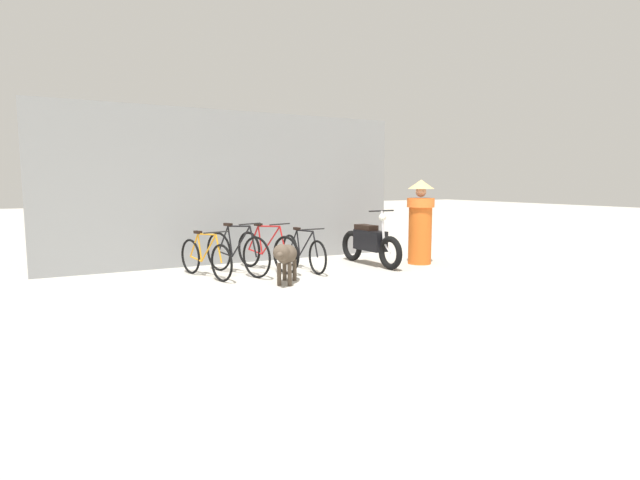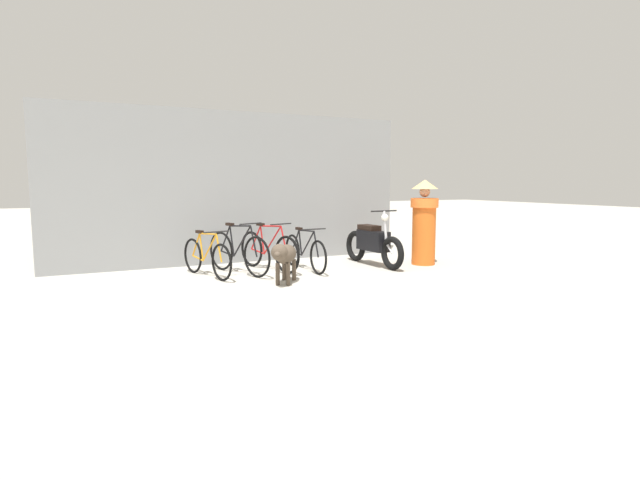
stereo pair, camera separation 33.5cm
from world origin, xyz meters
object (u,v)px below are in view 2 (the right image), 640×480
bicycle_1 (238,252)px  bicycle_0 (206,257)px  stray_dog (285,255)px  bicycle_3 (305,252)px  person_in_robes (424,221)px  motorcycle (373,243)px  bicycle_2 (268,251)px

bicycle_1 → bicycle_0: bearing=-104.9°
bicycle_0 → stray_dog: size_ratio=1.55×
bicycle_1 → bicycle_3: bearing=62.5°
bicycle_0 → person_in_robes: (4.17, -0.57, 0.53)m
bicycle_3 → person_in_robes: bearing=77.6°
bicycle_3 → person_in_robes: 2.48m
bicycle_0 → motorcycle: motorcycle is taller
bicycle_2 → person_in_robes: person_in_robes is taller
bicycle_1 → stray_dog: bicycle_1 is taller
bicycle_1 → person_in_robes: (3.60, -0.62, 0.48)m
motorcycle → bicycle_0: bearing=-97.3°
bicycle_2 → person_in_robes: (2.99, -0.72, 0.50)m
stray_dog → person_in_robes: bearing=136.2°
bicycle_2 → bicycle_3: (0.61, -0.27, -0.03)m
motorcycle → person_in_robes: 1.11m
bicycle_3 → stray_dog: size_ratio=1.67×
bicycle_2 → stray_dog: size_ratio=1.69×
motorcycle → stray_dog: (-2.22, -0.91, 0.03)m
bicycle_1 → bicycle_2: 0.61m
motorcycle → person_in_robes: person_in_robes is taller
bicycle_0 → person_in_robes: size_ratio=0.94×
bicycle_3 → person_in_robes: (2.38, -0.44, 0.53)m
bicycle_0 → bicycle_3: 1.80m
stray_dog → person_in_robes: size_ratio=0.61×
stray_dog → person_in_robes: 3.26m
bicycle_0 → person_in_robes: 4.25m
person_in_robes → motorcycle: bearing=-60.6°
bicycle_3 → motorcycle: motorcycle is taller
bicycle_1 → bicycle_2: bearing=79.9°
bicycle_0 → motorcycle: bearing=70.2°
bicycle_0 → bicycle_1: bearing=78.9°
bicycle_0 → bicycle_1: size_ratio=0.94×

